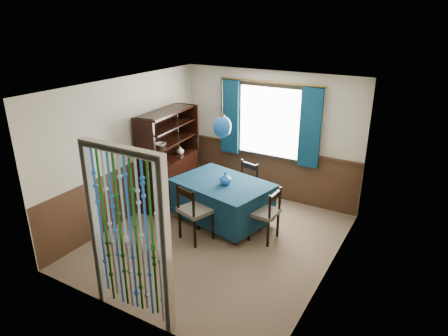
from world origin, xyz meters
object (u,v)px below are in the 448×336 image
Objects in this scene: pendant_lamp at (222,127)px; bowl_shelf at (160,144)px; chair_far at (244,185)px; vase_sideboard at (180,150)px; chair_near at (194,211)px; dining_table at (222,199)px; vase_table at (225,179)px; chair_left at (182,183)px; chair_right at (266,213)px; sideboard at (170,171)px.

bowl_shelf is (-1.25, -0.07, -0.49)m from pendant_lamp.
vase_sideboard is (-1.33, -0.13, 0.51)m from chair_far.
bowl_shelf is at bearing -90.00° from vase_sideboard.
pendant_lamp is (0.10, 0.71, 1.24)m from chair_near.
bowl_shelf is at bearing -164.83° from dining_table.
vase_table reaches higher than dining_table.
vase_table is at bearing 105.16° from chair_far.
chair_left reaches higher than dining_table.
chair_near is (-0.10, -0.71, 0.07)m from dining_table.
chair_far is 0.98× the size of chair_left.
chair_right is 0.89m from vase_table.
chair_near reaches higher than chair_far.
chair_right is at bearing 47.91° from chair_near.
vase_table is (0.01, -0.70, 0.38)m from chair_far.
vase_table is at bearing 0.92° from bowl_shelf.
dining_table is at bearing 80.44° from chair_left.
pendant_lamp reaches higher than chair_near.
dining_table is at bearing 90.00° from pendant_lamp.
chair_left reaches higher than chair_right.
chair_left is 4.17× the size of bowl_shelf.
vase_sideboard is (-1.15, 1.23, 0.48)m from chair_near.
sideboard is 10.92× the size of vase_sideboard.
bowl_shelf reaches higher than chair_left.
vase_sideboard is (-0.28, 0.37, 0.50)m from chair_left.
dining_table is 0.99m from chair_left.
sideboard is (-0.34, 0.08, 0.13)m from chair_left.
chair_left is 1.04× the size of chair_right.
chair_left is 1.89m from chair_right.
chair_right is (1.86, -0.29, -0.02)m from chair_left.
chair_near is 1.07× the size of chair_far.
sideboard is at bearing 31.15° from chair_far.
chair_left is (-1.06, -0.50, 0.01)m from chair_far.
vase_sideboard is at bearing 90.00° from bowl_shelf.
dining_table is 1.46m from vase_sideboard.
vase_table is at bearing 78.61° from chair_left.
sideboard is (-1.31, 0.23, 0.18)m from dining_table.
pendant_lamp is at bearing -78.05° from dining_table.
dining_table is 0.72m from chair_near.
sideboard reaches higher than chair_far.
pendant_lamp is at bearing -22.53° from vase_sideboard.
vase_table is at bearing 91.73° from chair_near.
vase_sideboard is at bearing 74.97° from chair_right.
pendant_lamp reaches higher than dining_table.
vase_table is at bearing 85.66° from chair_right.
pendant_lamp is at bearing 80.44° from chair_left.
chair_near is 4.34× the size of bowl_shelf.
pendant_lamp reaches higher than bowl_shelf.
sideboard reaches higher than vase_sideboard.
sideboard is 8.12× the size of bowl_shelf.
chair_far is 1.46m from sideboard.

